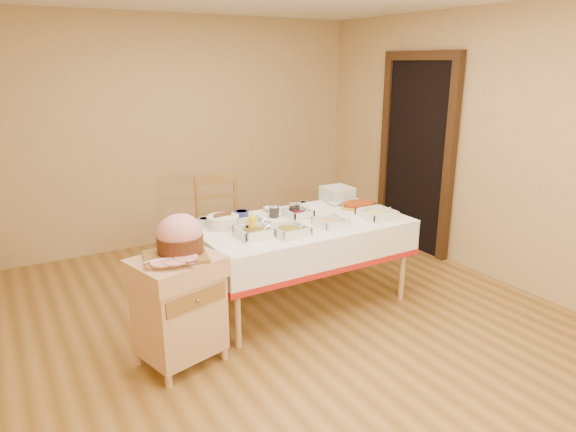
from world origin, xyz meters
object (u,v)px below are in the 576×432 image
at_px(dining_table, 301,239).
at_px(plate_stack, 337,194).
at_px(dining_chair, 220,226).
at_px(bread_basket, 223,221).
at_px(preserve_jar_right, 295,209).
at_px(mustard_bottle, 252,224).
at_px(ham_on_board, 179,238).
at_px(brass_platter, 359,205).
at_px(preserve_jar_left, 274,211).
at_px(butcher_cart, 179,305).

relative_size(dining_table, plate_stack, 6.95).
xyz_separation_m(dining_chair, bread_basket, (-0.28, -0.75, 0.29)).
relative_size(preserve_jar_right, bread_basket, 0.49).
bearing_deg(preserve_jar_right, dining_chair, 118.84).
distance_m(preserve_jar_right, mustard_bottle, 0.64).
bearing_deg(mustard_bottle, ham_on_board, -158.99).
height_order(dining_chair, mustard_bottle, dining_chair).
bearing_deg(bread_basket, brass_platter, -4.06).
height_order(ham_on_board, brass_platter, ham_on_board).
bearing_deg(preserve_jar_left, preserve_jar_right, -13.83).
height_order(ham_on_board, bread_basket, ham_on_board).
xyz_separation_m(ham_on_board, preserve_jar_left, (1.07, 0.60, -0.12)).
height_order(dining_table, preserve_jar_right, preserve_jar_right).
height_order(plate_stack, brass_platter, plate_stack).
height_order(dining_table, preserve_jar_left, preserve_jar_left).
distance_m(butcher_cart, plate_stack, 2.11).
relative_size(preserve_jar_left, bread_basket, 0.44).
xyz_separation_m(butcher_cart, brass_platter, (1.96, 0.50, 0.33)).
bearing_deg(bread_basket, dining_chair, 69.50).
bearing_deg(ham_on_board, brass_platter, 13.49).
distance_m(butcher_cart, mustard_bottle, 0.88).
distance_m(bread_basket, plate_stack, 1.33).
xyz_separation_m(dining_table, ham_on_board, (-1.21, -0.36, 0.33)).
xyz_separation_m(preserve_jar_right, plate_stack, (0.62, 0.20, 0.01)).
relative_size(dining_table, preserve_jar_left, 15.34).
height_order(butcher_cart, preserve_jar_right, preserve_jar_right).
bearing_deg(dining_chair, brass_platter, -38.17).
bearing_deg(brass_platter, preserve_jar_left, 170.82).
height_order(butcher_cart, mustard_bottle, mustard_bottle).
distance_m(preserve_jar_left, preserve_jar_right, 0.19).
height_order(ham_on_board, mustard_bottle, ham_on_board).
bearing_deg(plate_stack, brass_platter, -81.47).
bearing_deg(preserve_jar_right, plate_stack, 18.13).
distance_m(dining_table, preserve_jar_right, 0.30).
relative_size(dining_chair, brass_platter, 2.70).
bearing_deg(dining_chair, dining_table, -68.85).
distance_m(bread_basket, brass_platter, 1.36).
bearing_deg(dining_chair, preserve_jar_left, -72.08).
height_order(dining_chair, preserve_jar_left, dining_chair).
relative_size(mustard_bottle, brass_platter, 0.50).
relative_size(dining_chair, preserve_jar_left, 8.48).
height_order(dining_chair, bread_basket, dining_chair).
bearing_deg(mustard_bottle, bread_basket, 113.60).
bearing_deg(ham_on_board, preserve_jar_right, 23.65).
relative_size(dining_table, ham_on_board, 4.07).
xyz_separation_m(plate_stack, brass_platter, (0.04, -0.29, -0.05)).
bearing_deg(plate_stack, preserve_jar_right, -161.87).
bearing_deg(bread_basket, ham_on_board, -135.36).
distance_m(preserve_jar_left, plate_stack, 0.82).
bearing_deg(mustard_bottle, dining_table, 10.41).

